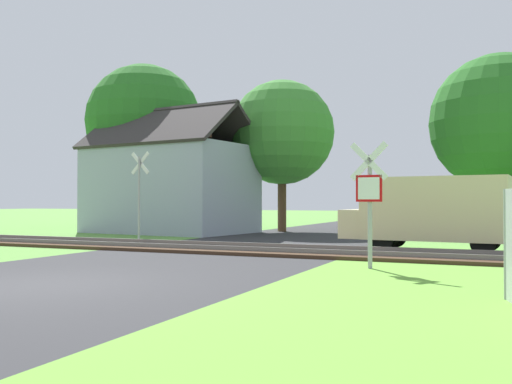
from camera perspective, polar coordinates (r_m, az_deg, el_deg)
The scene contains 11 objects.
ground_plane at distance 11.02m, azimuth -21.04°, elevation -8.74°, with size 160.00×160.00×0.00m, color #5B933D.
road_asphalt at distance 12.52m, azimuth -14.56°, elevation -7.81°, with size 7.48×80.00×0.01m, color #2D2D30.
grass_verge at distance 6.06m, azimuth 14.68°, elevation -15.30°, with size 6.00×20.00×0.01m, color #64A237.
rail_track at distance 17.34m, azimuth -2.84°, elevation -5.73°, with size 60.00×2.60×0.22m.
stop_sign_near at distance 13.00m, azimuth 11.28°, elevation -0.33°, with size 0.88×0.17×2.85m.
crossing_sign_far at distance 22.19m, azimuth -11.59°, elevation 0.27°, with size 0.88×0.16×3.40m.
house at distance 27.79m, azimuth -8.59°, elevation 0.58°, with size 8.47×6.16×6.07m.
tree_center at distance 28.62m, azimuth 2.61°, elevation 5.94°, with size 5.21×5.21×7.55m.
tree_left at distance 31.60m, azimuth -11.13°, elevation 6.84°, with size 6.22×6.22×8.89m.
tree_right at distance 27.51m, azimuth 23.15°, elevation 6.41°, with size 6.04×6.04×8.02m.
mail_truck at distance 18.14m, azimuth 16.98°, elevation -1.74°, with size 5.04×2.28×2.24m.
Camera 1 is at (7.64, -7.80, 1.51)m, focal length 40.00 mm.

